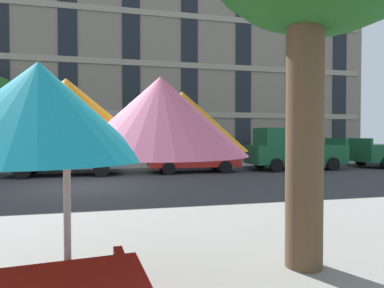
# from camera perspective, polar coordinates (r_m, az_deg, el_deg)

# --- Properties ---
(ground_plane) EXTENTS (120.00, 120.00, 0.00)m
(ground_plane) POSITION_cam_1_polar(r_m,az_deg,el_deg) (12.05, -17.62, -7.15)
(ground_plane) COLOR #38383A
(sidewalk_far) EXTENTS (56.00, 3.60, 0.12)m
(sidewalk_far) POSITION_cam_1_polar(r_m,az_deg,el_deg) (18.78, -15.96, -3.90)
(sidewalk_far) COLOR gray
(sidewalk_far) RESTS_ON ground
(apartment_building) EXTENTS (37.50, 12.08, 12.80)m
(apartment_building) POSITION_cam_1_polar(r_m,az_deg,el_deg) (27.28, -15.16, 11.10)
(apartment_building) COLOR gray
(apartment_building) RESTS_ON ground
(pickup_gray) EXTENTS (5.10, 2.12, 2.20)m
(pickup_gray) POSITION_cam_1_polar(r_m,az_deg,el_deg) (15.79, -22.03, -1.43)
(pickup_gray) COLOR slate
(pickup_gray) RESTS_ON ground
(sedan_red) EXTENTS (4.40, 1.98, 1.78)m
(sedan_red) POSITION_cam_1_polar(r_m,az_deg,el_deg) (16.02, 0.04, -1.56)
(sedan_red) COLOR #B21E19
(sedan_red) RESTS_ON ground
(pickup_green) EXTENTS (5.10, 2.12, 2.20)m
(pickup_green) POSITION_cam_1_polar(r_m,az_deg,el_deg) (18.01, 16.99, -1.05)
(pickup_green) COLOR #195933
(pickup_green) RESTS_ON ground
(patio_umbrella) EXTENTS (3.15, 3.15, 2.26)m
(patio_umbrella) POSITION_cam_1_polar(r_m,az_deg,el_deg) (2.91, -21.13, 4.07)
(patio_umbrella) COLOR silver
(patio_umbrella) RESTS_ON ground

